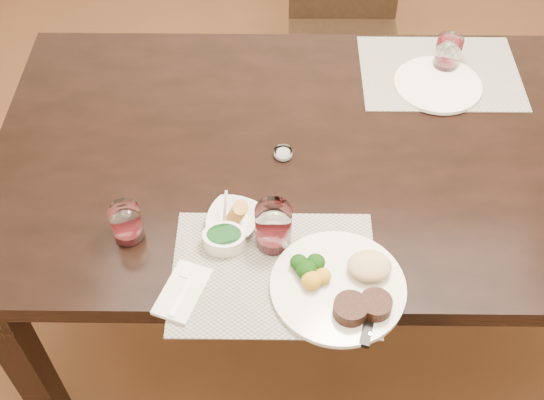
{
  "coord_description": "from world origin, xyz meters",
  "views": [
    {
      "loc": [
        -0.25,
        -1.27,
        2.02
      ],
      "look_at": [
        -0.26,
        -0.24,
        0.82
      ],
      "focal_mm": 45.0,
      "sensor_mm": 36.0,
      "label": 1
    }
  ],
  "objects_px": {
    "cracker_bowl": "(234,218)",
    "far_plate": "(438,85)",
    "dinner_plate": "(345,285)",
    "wine_glass_near": "(273,228)",
    "steak_knife": "(367,312)",
    "chair_far": "(344,20)"
  },
  "relations": [
    {
      "from": "chair_far",
      "to": "cracker_bowl",
      "type": "height_order",
      "value": "chair_far"
    },
    {
      "from": "cracker_bowl",
      "to": "wine_glass_near",
      "type": "xyz_separation_m",
      "value": [
        0.09,
        -0.06,
        0.03
      ]
    },
    {
      "from": "chair_far",
      "to": "cracker_bowl",
      "type": "distance_m",
      "value": 1.27
    },
    {
      "from": "steak_knife",
      "to": "chair_far",
      "type": "bearing_deg",
      "value": 102.9
    },
    {
      "from": "dinner_plate",
      "to": "wine_glass_near",
      "type": "distance_m",
      "value": 0.21
    },
    {
      "from": "dinner_plate",
      "to": "far_plate",
      "type": "distance_m",
      "value": 0.76
    },
    {
      "from": "dinner_plate",
      "to": "steak_knife",
      "type": "bearing_deg",
      "value": -41.86
    },
    {
      "from": "chair_far",
      "to": "steak_knife",
      "type": "distance_m",
      "value": 1.46
    },
    {
      "from": "steak_knife",
      "to": "wine_glass_near",
      "type": "height_order",
      "value": "wine_glass_near"
    },
    {
      "from": "cracker_bowl",
      "to": "steak_knife",
      "type": "bearing_deg",
      "value": -39.53
    },
    {
      "from": "wine_glass_near",
      "to": "far_plate",
      "type": "distance_m",
      "value": 0.73
    },
    {
      "from": "dinner_plate",
      "to": "steak_knife",
      "type": "height_order",
      "value": "dinner_plate"
    },
    {
      "from": "chair_far",
      "to": "far_plate",
      "type": "height_order",
      "value": "chair_far"
    },
    {
      "from": "steak_knife",
      "to": "dinner_plate",
      "type": "bearing_deg",
      "value": 142.83
    },
    {
      "from": "cracker_bowl",
      "to": "far_plate",
      "type": "relative_size",
      "value": 0.62
    },
    {
      "from": "chair_far",
      "to": "wine_glass_near",
      "type": "relative_size",
      "value": 7.78
    },
    {
      "from": "steak_knife",
      "to": "far_plate",
      "type": "height_order",
      "value": "steak_knife"
    },
    {
      "from": "steak_knife",
      "to": "far_plate",
      "type": "relative_size",
      "value": 1.05
    },
    {
      "from": "chair_far",
      "to": "far_plate",
      "type": "distance_m",
      "value": 0.76
    },
    {
      "from": "dinner_plate",
      "to": "wine_glass_near",
      "type": "height_order",
      "value": "wine_glass_near"
    },
    {
      "from": "chair_far",
      "to": "dinner_plate",
      "type": "height_order",
      "value": "chair_far"
    },
    {
      "from": "wine_glass_near",
      "to": "steak_knife",
      "type": "bearing_deg",
      "value": -42.91
    }
  ]
}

